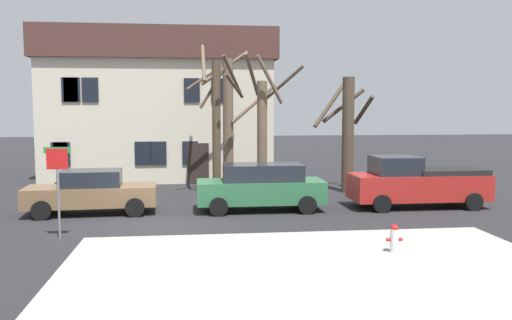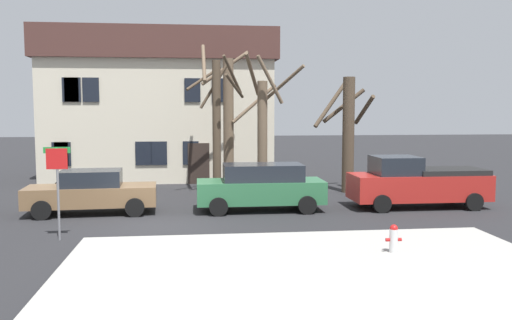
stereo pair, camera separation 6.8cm
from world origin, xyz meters
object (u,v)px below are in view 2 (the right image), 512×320
tree_bare_end (348,130)px  bicycle_leaning (71,189)px  pickup_truck_red (417,183)px  car_brown_sedan (92,192)px  tree_bare_far (263,131)px  tree_bare_near (217,122)px  car_green_wagon (261,186)px  street_sign_pole (57,175)px  fire_hydrant (394,238)px  tree_bare_mid (228,118)px  building_main (161,105)px

tree_bare_end → bicycle_leaning: 12.66m
pickup_truck_red → bicycle_leaning: 14.58m
pickup_truck_red → car_brown_sedan: bearing=179.6°
tree_bare_far → tree_bare_end: (3.98, 0.45, -0.03)m
tree_bare_near → car_green_wagon: tree_bare_near is taller
tree_bare_far → car_brown_sedan: size_ratio=1.29×
car_brown_sedan → pickup_truck_red: (12.42, -0.10, 0.16)m
tree_bare_far → street_sign_pole: size_ratio=2.23×
fire_hydrant → car_brown_sedan: bearing=142.3°
tree_bare_mid → fire_hydrant: tree_bare_mid is taller
car_brown_sedan → car_green_wagon: 6.26m
bicycle_leaning → street_sign_pole: bearing=-79.9°
pickup_truck_red → building_main: bearing=134.1°
tree_bare_near → car_green_wagon: size_ratio=1.27×
car_green_wagon → fire_hydrant: car_green_wagon is taller
tree_bare_end → car_brown_sedan: (-10.81, -4.10, -2.04)m
tree_bare_far → tree_bare_end: 4.01m
car_brown_sedan → car_green_wagon: car_green_wagon is taller
tree_bare_mid → bicycle_leaning: tree_bare_mid is taller
tree_bare_end → fire_hydrant: (-1.92, -10.98, -2.35)m
tree_bare_near → tree_bare_far: bearing=11.9°
street_sign_pole → tree_bare_near: bearing=55.6°
building_main → car_brown_sedan: building_main is taller
tree_bare_far → car_brown_sedan: 8.02m
building_main → tree_bare_mid: 7.05m
tree_bare_mid → street_sign_pole: size_ratio=2.50×
pickup_truck_red → tree_bare_end: bearing=110.9°
pickup_truck_red → bicycle_leaning: pickup_truck_red is taller
tree_bare_end → building_main: bearing=143.3°
tree_bare_near → pickup_truck_red: size_ratio=1.14×
car_brown_sedan → street_sign_pole: size_ratio=1.73×
tree_bare_mid → tree_bare_far: 1.86m
tree_bare_near → tree_bare_mid: 1.51m
street_sign_pole → bicycle_leaning: (-1.41, 7.91, -1.56)m
tree_bare_far → fire_hydrant: (2.06, -10.53, -2.39)m
tree_bare_far → pickup_truck_red: 6.99m
building_main → car_green_wagon: (4.35, -10.81, -3.17)m
tree_bare_mid → car_green_wagon: bearing=-78.7°
tree_bare_mid → car_green_wagon: (0.93, -4.68, -2.52)m
building_main → street_sign_pole: size_ratio=4.56×
building_main → bicycle_leaning: 8.56m
tree_bare_near → tree_bare_end: (6.05, 0.89, -0.41)m
building_main → car_brown_sedan: bearing=-100.1°
tree_bare_end → car_green_wagon: bearing=-137.4°
car_brown_sedan → street_sign_pole: (-0.19, -4.04, 1.11)m
building_main → car_green_wagon: 12.08m
fire_hydrant → bicycle_leaning: (-10.49, 10.76, -0.13)m
fire_hydrant → street_sign_pole: 9.62m
building_main → car_brown_sedan: 11.39m
car_brown_sedan → fire_hydrant: (8.89, -6.88, -0.31)m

